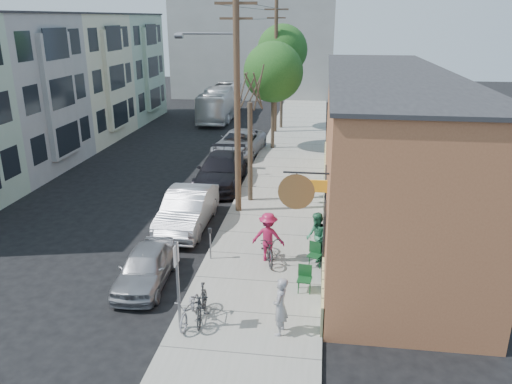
# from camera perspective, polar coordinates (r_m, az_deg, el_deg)

# --- Properties ---
(ground) EXTENTS (120.00, 120.00, 0.00)m
(ground) POSITION_cam_1_polar(r_m,az_deg,el_deg) (20.31, -11.06, -6.71)
(ground) COLOR black
(sidewalk) EXTENTS (4.50, 58.00, 0.15)m
(sidewalk) POSITION_cam_1_polar(r_m,az_deg,el_deg) (29.59, 3.54, 2.17)
(sidewalk) COLOR gray
(sidewalk) RESTS_ON ground
(cafe_building) EXTENTS (6.60, 20.20, 6.61)m
(cafe_building) POSITION_cam_1_polar(r_m,az_deg,el_deg) (23.03, 14.40, 4.93)
(cafe_building) COLOR #995A39
(cafe_building) RESTS_ON ground
(apartment_row) EXTENTS (6.30, 32.00, 9.00)m
(apartment_row) POSITION_cam_1_polar(r_m,az_deg,el_deg) (36.33, -22.65, 11.11)
(apartment_row) COLOR #A0B79B
(apartment_row) RESTS_ON ground
(end_cap_building) EXTENTS (18.00, 8.00, 12.00)m
(end_cap_building) POSITION_cam_1_polar(r_m,az_deg,el_deg) (59.84, -0.19, 16.67)
(end_cap_building) COLOR #9B9A96
(end_cap_building) RESTS_ON ground
(sign_post) EXTENTS (0.07, 0.45, 2.80)m
(sign_post) POSITION_cam_1_polar(r_m,az_deg,el_deg) (14.51, -8.96, -9.61)
(sign_post) COLOR slate
(sign_post) RESTS_ON sidewalk
(parking_meter_near) EXTENTS (0.14, 0.14, 1.24)m
(parking_meter_near) POSITION_cam_1_polar(r_m,az_deg,el_deg) (18.81, -5.27, -5.30)
(parking_meter_near) COLOR slate
(parking_meter_near) RESTS_ON sidewalk
(parking_meter_far) EXTENTS (0.14, 0.14, 1.24)m
(parking_meter_far) POSITION_cam_1_polar(r_m,az_deg,el_deg) (28.75, -0.54, 3.57)
(parking_meter_far) COLOR slate
(parking_meter_far) RESTS_ON sidewalk
(utility_pole_near) EXTENTS (3.57, 0.28, 10.00)m
(utility_pole_near) POSITION_cam_1_polar(r_m,az_deg,el_deg) (22.33, -2.33, 10.60)
(utility_pole_near) COLOR #503A28
(utility_pole_near) RESTS_ON sidewalk
(utility_pole_far) EXTENTS (1.80, 0.28, 10.00)m
(utility_pole_far) POSITION_cam_1_polar(r_m,az_deg,el_deg) (39.50, 2.27, 14.32)
(utility_pole_far) COLOR #503A28
(utility_pole_far) RESTS_ON sidewalk
(tree_bare) EXTENTS (0.24, 0.24, 4.88)m
(tree_bare) POSITION_cam_1_polar(r_m,az_deg,el_deg) (24.28, -0.68, 4.53)
(tree_bare) COLOR #44392C
(tree_bare) RESTS_ON sidewalk
(tree_leafy_mid) EXTENTS (4.01, 4.01, 7.19)m
(tree_leafy_mid) POSITION_cam_1_polar(r_m,az_deg,el_deg) (34.24, 1.99, 13.53)
(tree_leafy_mid) COLOR #44392C
(tree_leafy_mid) RESTS_ON sidewalk
(tree_leafy_far) EXTENTS (3.98, 3.98, 8.20)m
(tree_leafy_far) POSITION_cam_1_polar(r_m,az_deg,el_deg) (40.97, 3.02, 15.89)
(tree_leafy_far) COLOR #44392C
(tree_leafy_far) RESTS_ON sidewalk
(patio_chair_a) EXTENTS (0.66, 0.66, 0.88)m
(patio_chair_a) POSITION_cam_1_polar(r_m,az_deg,el_deg) (18.48, 6.73, -7.17)
(patio_chair_a) COLOR #12421D
(patio_chair_a) RESTS_ON sidewalk
(patio_chair_b) EXTENTS (0.55, 0.55, 0.88)m
(patio_chair_b) POSITION_cam_1_polar(r_m,az_deg,el_deg) (16.85, 5.57, -9.91)
(patio_chair_b) COLOR #12421D
(patio_chair_b) RESTS_ON sidewalk
(patron_grey) EXTENTS (0.52, 0.70, 1.77)m
(patron_grey) POSITION_cam_1_polar(r_m,az_deg,el_deg) (14.56, 2.79, -12.93)
(patron_grey) COLOR gray
(patron_grey) RESTS_ON sidewalk
(patron_green) EXTENTS (0.91, 1.05, 1.87)m
(patron_green) POSITION_cam_1_polar(r_m,az_deg,el_deg) (18.73, 6.94, -5.12)
(patron_green) COLOR #317A53
(patron_green) RESTS_ON sidewalk
(cyclist) EXTENTS (1.27, 0.79, 1.89)m
(cyclist) POSITION_cam_1_polar(r_m,az_deg,el_deg) (18.59, 1.40, -5.14)
(cyclist) COLOR #9F1741
(cyclist) RESTS_ON sidewalk
(cyclist_bike) EXTENTS (1.25, 2.20, 1.09)m
(cyclist_bike) POSITION_cam_1_polar(r_m,az_deg,el_deg) (18.76, 1.39, -6.25)
(cyclist_bike) COLOR black
(cyclist_bike) RESTS_ON sidewalk
(parked_bike_a) EXTENTS (0.64, 1.80, 1.06)m
(parked_bike_a) POSITION_cam_1_polar(r_m,az_deg,el_deg) (15.41, -6.22, -12.58)
(parked_bike_a) COLOR black
(parked_bike_a) RESTS_ON sidewalk
(parked_bike_b) EXTENTS (0.69, 1.73, 0.89)m
(parked_bike_b) POSITION_cam_1_polar(r_m,az_deg,el_deg) (15.38, -7.56, -13.06)
(parked_bike_b) COLOR slate
(parked_bike_b) RESTS_ON sidewalk
(car_0) EXTENTS (1.79, 3.98, 1.33)m
(car_0) POSITION_cam_1_polar(r_m,az_deg,el_deg) (17.81, -12.51, -8.34)
(car_0) COLOR gray
(car_0) RESTS_ON ground
(car_1) EXTENTS (1.83, 5.16, 1.70)m
(car_1) POSITION_cam_1_polar(r_m,az_deg,el_deg) (22.04, -7.85, -1.99)
(car_1) COLOR #B2B2BA
(car_1) RESTS_ON ground
(car_2) EXTENTS (2.54, 5.91, 1.70)m
(car_2) POSITION_cam_1_polar(r_m,az_deg,el_deg) (27.48, -4.03, 2.48)
(car_2) COLOR black
(car_2) RESTS_ON ground
(car_3) EXTENTS (3.25, 6.14, 1.64)m
(car_3) POSITION_cam_1_polar(r_m,az_deg,el_deg) (33.54, -1.95, 5.58)
(car_3) COLOR #9999A0
(car_3) RESTS_ON ground
(bus) EXTENTS (2.58, 10.42, 2.89)m
(bus) POSITION_cam_1_polar(r_m,az_deg,el_deg) (46.34, -4.02, 10.18)
(bus) COLOR white
(bus) RESTS_ON ground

